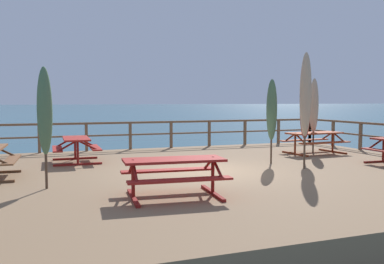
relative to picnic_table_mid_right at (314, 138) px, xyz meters
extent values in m
plane|color=#2D5B6B|center=(-5.17, -2.10, -1.32)|extent=(600.00, 600.00, 0.00)
cube|color=#846647|center=(-5.17, -2.10, -0.94)|extent=(15.37, 11.55, 0.76)
cube|color=brown|center=(-5.17, 3.53, 0.49)|extent=(15.07, 0.09, 0.08)
cube|color=brown|center=(-5.17, 3.53, 0.02)|extent=(15.07, 0.07, 0.06)
cube|color=brown|center=(-9.35, 3.53, -0.04)|extent=(0.10, 0.10, 1.05)
cube|color=brown|center=(-7.68, 3.53, -0.04)|extent=(0.10, 0.10, 1.05)
cube|color=brown|center=(-6.00, 3.53, -0.04)|extent=(0.10, 0.10, 1.05)
cube|color=brown|center=(-4.33, 3.53, -0.04)|extent=(0.10, 0.10, 1.05)
cube|color=brown|center=(-2.65, 3.53, -0.04)|extent=(0.10, 0.10, 1.05)
cube|color=brown|center=(-0.98, 3.53, -0.04)|extent=(0.10, 0.10, 1.05)
cube|color=brown|center=(0.69, 3.53, -0.04)|extent=(0.10, 0.10, 1.05)
cube|color=brown|center=(2.37, 3.53, -0.04)|extent=(0.10, 0.10, 1.05)
cube|color=brown|center=(2.37, 0.31, -0.04)|extent=(0.10, 0.10, 1.05)
cube|color=brown|center=(2.37, 1.92, -0.04)|extent=(0.10, 0.10, 1.05)
cube|color=brown|center=(2.37, 3.53, -0.04)|extent=(0.10, 0.10, 1.05)
cube|color=brown|center=(-9.98, -1.32, -0.12)|extent=(0.38, 1.80, 0.04)
cylinder|color=brown|center=(-10.22, -0.59, 0.03)|extent=(0.63, 0.09, 0.37)
cube|color=#993819|center=(0.00, 0.00, 0.18)|extent=(2.12, 0.90, 0.05)
cube|color=#993819|center=(0.04, -0.56, -0.12)|extent=(2.09, 0.42, 0.04)
cube|color=#993819|center=(-0.04, 0.56, -0.12)|extent=(2.09, 0.42, 0.04)
cube|color=maroon|center=(-0.85, -0.06, -0.53)|extent=(0.17, 1.40, 0.06)
cylinder|color=maroon|center=(-0.85, -0.06, -0.19)|extent=(0.07, 0.07, 0.74)
cylinder|color=maroon|center=(-0.84, -0.34, 0.03)|extent=(0.10, 0.63, 0.37)
cylinder|color=maroon|center=(-0.87, 0.22, 0.03)|extent=(0.10, 0.63, 0.37)
cube|color=maroon|center=(0.85, 0.06, -0.53)|extent=(0.17, 1.40, 0.06)
cylinder|color=maroon|center=(0.85, 0.06, -0.19)|extent=(0.07, 0.07, 0.74)
cylinder|color=maroon|center=(0.87, -0.22, 0.03)|extent=(0.10, 0.63, 0.37)
cylinder|color=maroon|center=(0.84, 0.34, 0.03)|extent=(0.10, 0.63, 0.37)
cube|color=maroon|center=(0.68, -2.53, -0.53)|extent=(1.40, 0.14, 0.06)
cylinder|color=maroon|center=(0.68, -2.53, -0.19)|extent=(0.07, 0.07, 0.74)
cylinder|color=maroon|center=(0.40, -2.52, 0.03)|extent=(0.63, 0.08, 0.37)
cube|color=maroon|center=(-6.82, -4.72, 0.18)|extent=(2.03, 0.92, 0.05)
cube|color=maroon|center=(-6.87, -5.28, -0.12)|extent=(1.99, 0.44, 0.04)
cube|color=maroon|center=(-6.78, -4.16, -0.12)|extent=(1.99, 0.44, 0.04)
cube|color=maroon|center=(-7.63, -4.65, -0.53)|extent=(0.20, 1.40, 0.06)
cylinder|color=maroon|center=(-7.63, -4.65, -0.19)|extent=(0.07, 0.07, 0.74)
cylinder|color=maroon|center=(-7.65, -4.93, 0.03)|extent=(0.11, 0.63, 0.37)
cylinder|color=maroon|center=(-7.60, -4.37, 0.03)|extent=(0.11, 0.63, 0.37)
cube|color=maroon|center=(-6.02, -4.79, -0.53)|extent=(0.20, 1.40, 0.06)
cylinder|color=maroon|center=(-6.02, -4.79, -0.19)|extent=(0.07, 0.07, 0.74)
cylinder|color=maroon|center=(-6.04, -5.06, 0.03)|extent=(0.11, 0.63, 0.37)
cylinder|color=maroon|center=(-5.99, -4.51, 0.03)|extent=(0.11, 0.63, 0.37)
cube|color=maroon|center=(-8.27, 0.73, 0.18)|extent=(0.79, 1.67, 0.05)
cube|color=maroon|center=(-7.71, 0.72, -0.12)|extent=(0.31, 1.67, 0.04)
cube|color=maroon|center=(-8.83, 0.74, -0.12)|extent=(0.31, 1.67, 0.04)
cube|color=maroon|center=(-8.28, 0.08, -0.53)|extent=(1.40, 0.10, 0.06)
cylinder|color=maroon|center=(-8.28, 0.08, -0.19)|extent=(0.07, 0.07, 0.74)
cylinder|color=maroon|center=(-8.00, 0.07, 0.03)|extent=(0.63, 0.07, 0.37)
cylinder|color=maroon|center=(-8.56, 0.08, 0.03)|extent=(0.63, 0.07, 0.37)
cube|color=maroon|center=(-8.25, 1.38, -0.53)|extent=(1.40, 0.10, 0.06)
cylinder|color=maroon|center=(-8.25, 1.38, -0.19)|extent=(0.07, 0.07, 0.74)
cylinder|color=maroon|center=(-7.97, 1.37, 0.03)|extent=(0.63, 0.07, 0.37)
cylinder|color=maroon|center=(-8.53, 1.38, 0.03)|extent=(0.63, 0.07, 0.37)
cylinder|color=#4C3828|center=(-0.03, 0.03, 0.72)|extent=(0.06, 0.06, 2.57)
ellipsoid|color=tan|center=(-0.03, 0.03, 1.18)|extent=(0.32, 0.32, 1.95)
cylinder|color=#71614F|center=(-0.03, 0.03, 1.03)|extent=(0.21, 0.21, 0.05)
cone|color=#4C3828|center=(-0.03, 0.03, 2.07)|extent=(0.10, 0.10, 0.14)
cylinder|color=#4C3828|center=(-2.75, -1.59, 0.65)|extent=(0.06, 0.06, 2.42)
ellipsoid|color=#4C704C|center=(-2.75, -1.59, 1.07)|extent=(0.32, 0.32, 1.84)
cylinder|color=#2D432D|center=(-2.75, -1.59, 0.94)|extent=(0.21, 0.21, 0.05)
cone|color=#4C3828|center=(-2.75, -1.59, 1.92)|extent=(0.10, 0.10, 0.14)
cylinder|color=#4C3828|center=(-2.38, -2.75, 0.97)|extent=(0.06, 0.06, 3.07)
ellipsoid|color=tan|center=(-2.38, -2.75, 1.51)|extent=(0.32, 0.32, 2.33)
cylinder|color=#71614F|center=(-2.38, -2.75, 1.34)|extent=(0.21, 0.21, 0.05)
cone|color=#4C3828|center=(-2.38, -2.75, 2.57)|extent=(0.10, 0.10, 0.14)
cylinder|color=#4C3828|center=(-9.19, -3.04, 0.68)|extent=(0.06, 0.06, 2.49)
ellipsoid|color=#4C704C|center=(-9.19, -3.04, 1.12)|extent=(0.32, 0.32, 1.89)
cylinder|color=#2D432D|center=(-9.19, -3.04, 0.98)|extent=(0.21, 0.21, 0.05)
cone|color=#4C3828|center=(-9.19, -3.04, 2.00)|extent=(0.10, 0.10, 0.14)
cylinder|color=#4C3828|center=(-1.70, -1.80, 0.68)|extent=(0.06, 0.06, 2.48)
ellipsoid|color=#A33328|center=(-1.70, -1.80, 1.12)|extent=(0.32, 0.32, 1.89)
cylinder|color=maroon|center=(-1.70, -1.80, 0.98)|extent=(0.21, 0.21, 0.05)
cone|color=#4C3828|center=(-1.70, -1.80, 1.99)|extent=(0.10, 0.10, 0.14)
camera|label=1|loc=(-9.26, -12.42, 1.34)|focal=38.61mm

